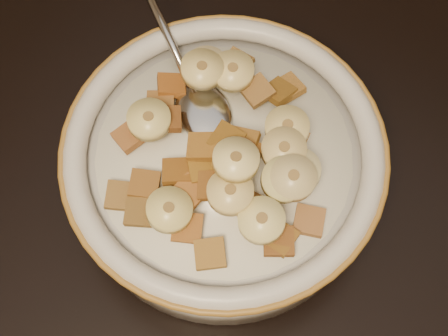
% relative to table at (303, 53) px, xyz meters
% --- Properties ---
extents(floor, '(4.00, 4.50, 0.10)m').
position_rel_table_xyz_m(floor, '(0.00, 0.00, -0.78)').
color(floor, '#422816').
rests_on(floor, ground).
extents(table, '(1.41, 0.92, 0.04)m').
position_rel_table_xyz_m(table, '(0.00, 0.00, 0.00)').
color(table, black).
rests_on(table, floor).
extents(cereal_bowl, '(0.22, 0.22, 0.05)m').
position_rel_table_xyz_m(cereal_bowl, '(-0.01, -0.16, 0.05)').
color(cereal_bowl, silver).
rests_on(cereal_bowl, table).
extents(milk, '(0.19, 0.19, 0.00)m').
position_rel_table_xyz_m(milk, '(-0.01, -0.16, 0.07)').
color(milk, white).
rests_on(milk, cereal_bowl).
extents(spoon, '(0.07, 0.07, 0.01)m').
position_rel_table_xyz_m(spoon, '(-0.03, -0.13, 0.08)').
color(spoon, '#A4A5A7').
rests_on(spoon, cereal_bowl).
extents(cereal_square_0, '(0.03, 0.03, 0.01)m').
position_rel_table_xyz_m(cereal_square_0, '(-0.04, -0.22, 0.08)').
color(cereal_square_0, brown).
rests_on(cereal_square_0, milk).
extents(cereal_square_1, '(0.02, 0.02, 0.01)m').
position_rel_table_xyz_m(cereal_square_1, '(-0.03, -0.09, 0.08)').
color(cereal_square_1, olive).
rests_on(cereal_square_1, milk).
extents(cereal_square_2, '(0.03, 0.03, 0.01)m').
position_rel_table_xyz_m(cereal_square_2, '(0.01, -0.09, 0.08)').
color(cereal_square_2, '#905A22').
rests_on(cereal_square_2, milk).
extents(cereal_square_3, '(0.03, 0.03, 0.01)m').
position_rel_table_xyz_m(cereal_square_3, '(-0.06, -0.14, 0.08)').
color(cereal_square_3, brown).
rests_on(cereal_square_3, milk).
extents(cereal_square_4, '(0.03, 0.03, 0.01)m').
position_rel_table_xyz_m(cereal_square_4, '(-0.00, -0.11, 0.09)').
color(cereal_square_4, olive).
rests_on(cereal_square_4, milk).
extents(cereal_square_5, '(0.03, 0.03, 0.01)m').
position_rel_table_xyz_m(cereal_square_5, '(-0.00, -0.22, 0.08)').
color(cereal_square_5, brown).
rests_on(cereal_square_5, milk).
extents(cereal_square_6, '(0.02, 0.02, 0.01)m').
position_rel_table_xyz_m(cereal_square_6, '(0.07, -0.18, 0.08)').
color(cereal_square_6, brown).
rests_on(cereal_square_6, milk).
extents(cereal_square_7, '(0.03, 0.03, 0.01)m').
position_rel_table_xyz_m(cereal_square_7, '(0.06, -0.20, 0.08)').
color(cereal_square_7, brown).
rests_on(cereal_square_7, milk).
extents(cereal_square_8, '(0.03, 0.03, 0.01)m').
position_rel_table_xyz_m(cereal_square_8, '(0.05, -0.15, 0.09)').
color(cereal_square_8, olive).
rests_on(cereal_square_8, milk).
extents(cereal_square_9, '(0.03, 0.03, 0.01)m').
position_rel_table_xyz_m(cereal_square_9, '(-0.02, -0.17, 0.10)').
color(cereal_square_9, olive).
rests_on(cereal_square_9, milk).
extents(cereal_square_10, '(0.02, 0.02, 0.01)m').
position_rel_table_xyz_m(cereal_square_10, '(0.00, -0.16, 0.10)').
color(cereal_square_10, brown).
rests_on(cereal_square_10, milk).
extents(cereal_square_11, '(0.03, 0.03, 0.01)m').
position_rel_table_xyz_m(cereal_square_11, '(-0.01, -0.18, 0.09)').
color(cereal_square_11, brown).
rests_on(cereal_square_11, milk).
extents(cereal_square_12, '(0.03, 0.03, 0.01)m').
position_rel_table_xyz_m(cereal_square_12, '(0.00, -0.19, 0.09)').
color(cereal_square_12, brown).
rests_on(cereal_square_12, milk).
extents(cereal_square_13, '(0.03, 0.03, 0.01)m').
position_rel_table_xyz_m(cereal_square_13, '(-0.06, -0.22, 0.08)').
color(cereal_square_13, olive).
rests_on(cereal_square_13, milk).
extents(cereal_square_14, '(0.02, 0.02, 0.01)m').
position_rel_table_xyz_m(cereal_square_14, '(0.03, -0.19, 0.08)').
color(cereal_square_14, brown).
rests_on(cereal_square_14, milk).
extents(cereal_square_15, '(0.03, 0.03, 0.01)m').
position_rel_table_xyz_m(cereal_square_15, '(-0.06, -0.12, 0.08)').
color(cereal_square_15, '#9D4E19').
rests_on(cereal_square_15, milk).
extents(cereal_square_16, '(0.03, 0.03, 0.01)m').
position_rel_table_xyz_m(cereal_square_16, '(-0.07, -0.17, 0.08)').
color(cereal_square_16, '#915E30').
rests_on(cereal_square_16, milk).
extents(cereal_square_17, '(0.03, 0.03, 0.01)m').
position_rel_table_xyz_m(cereal_square_17, '(-0.05, -0.15, 0.09)').
color(cereal_square_17, brown).
rests_on(cereal_square_17, milk).
extents(cereal_square_18, '(0.02, 0.02, 0.01)m').
position_rel_table_xyz_m(cereal_square_18, '(-0.00, -0.16, 0.10)').
color(cereal_square_18, brown).
rests_on(cereal_square_18, milk).
extents(cereal_square_19, '(0.03, 0.03, 0.01)m').
position_rel_table_xyz_m(cereal_square_19, '(-0.04, -0.20, 0.08)').
color(cereal_square_19, brown).
rests_on(cereal_square_19, milk).
extents(cereal_square_20, '(0.02, 0.02, 0.01)m').
position_rel_table_xyz_m(cereal_square_20, '(0.04, -0.13, 0.08)').
color(cereal_square_20, olive).
rests_on(cereal_square_20, milk).
extents(cereal_square_21, '(0.03, 0.03, 0.01)m').
position_rel_table_xyz_m(cereal_square_21, '(0.02, -0.23, 0.08)').
color(cereal_square_21, brown).
rests_on(cereal_square_21, milk).
extents(cereal_square_22, '(0.02, 0.02, 0.01)m').
position_rel_table_xyz_m(cereal_square_22, '(0.01, -0.16, 0.09)').
color(cereal_square_22, brown).
rests_on(cereal_square_22, milk).
extents(cereal_square_23, '(0.02, 0.02, 0.01)m').
position_rel_table_xyz_m(cereal_square_23, '(0.01, -0.15, 0.10)').
color(cereal_square_23, brown).
rests_on(cereal_square_23, milk).
extents(cereal_square_24, '(0.02, 0.02, 0.01)m').
position_rel_table_xyz_m(cereal_square_24, '(-0.01, -0.20, 0.09)').
color(cereal_square_24, brown).
rests_on(cereal_square_24, milk).
extents(cereal_square_25, '(0.03, 0.03, 0.01)m').
position_rel_table_xyz_m(cereal_square_25, '(-0.03, -0.19, 0.09)').
color(cereal_square_25, brown).
rests_on(cereal_square_25, milk).
extents(cereal_square_26, '(0.03, 0.03, 0.01)m').
position_rel_table_xyz_m(cereal_square_26, '(0.01, -0.10, 0.08)').
color(cereal_square_26, brown).
rests_on(cereal_square_26, milk).
extents(cereal_square_27, '(0.02, 0.02, 0.01)m').
position_rel_table_xyz_m(cereal_square_27, '(0.06, -0.20, 0.08)').
color(cereal_square_27, brown).
rests_on(cereal_square_27, milk).
extents(banana_slice_0, '(0.04, 0.04, 0.01)m').
position_rel_table_xyz_m(banana_slice_0, '(-0.02, -0.22, 0.09)').
color(banana_slice_0, '#F7E18A').
rests_on(banana_slice_0, milk).
extents(banana_slice_1, '(0.04, 0.04, 0.01)m').
position_rel_table_xyz_m(banana_slice_1, '(0.02, -0.19, 0.10)').
color(banana_slice_1, '#FBDC83').
rests_on(banana_slice_1, milk).
extents(banana_slice_2, '(0.03, 0.03, 0.01)m').
position_rel_table_xyz_m(banana_slice_2, '(0.04, -0.20, 0.10)').
color(banana_slice_2, '#EAD474').
rests_on(banana_slice_2, milk).
extents(banana_slice_3, '(0.04, 0.04, 0.01)m').
position_rel_table_xyz_m(banana_slice_3, '(0.03, -0.13, 0.10)').
color(banana_slice_3, '#FFEC9D').
rests_on(banana_slice_3, milk).
extents(banana_slice_4, '(0.04, 0.04, 0.01)m').
position_rel_table_xyz_m(banana_slice_4, '(-0.04, -0.11, 0.09)').
color(banana_slice_4, '#FFEBAA').
rests_on(banana_slice_4, milk).
extents(banana_slice_5, '(0.04, 0.04, 0.01)m').
position_rel_table_xyz_m(banana_slice_5, '(0.01, -0.17, 0.11)').
color(banana_slice_5, beige).
rests_on(banana_slice_5, milk).
extents(banana_slice_6, '(0.04, 0.04, 0.01)m').
position_rel_table_xyz_m(banana_slice_6, '(0.05, -0.15, 0.09)').
color(banana_slice_6, beige).
rests_on(banana_slice_6, milk).
extents(banana_slice_7, '(0.04, 0.04, 0.01)m').
position_rel_table_xyz_m(banana_slice_7, '(-0.02, -0.10, 0.10)').
color(banana_slice_7, '#DEBA70').
rests_on(banana_slice_7, milk).
extents(banana_slice_8, '(0.04, 0.04, 0.01)m').
position_rel_table_xyz_m(banana_slice_8, '(0.05, -0.16, 0.10)').
color(banana_slice_8, '#C8B480').
rests_on(banana_slice_8, milk).
extents(banana_slice_9, '(0.04, 0.04, 0.01)m').
position_rel_table_xyz_m(banana_slice_9, '(-0.06, -0.16, 0.09)').
color(banana_slice_9, '#E6D08A').
rests_on(banana_slice_9, milk).
extents(banana_slice_10, '(0.04, 0.04, 0.01)m').
position_rel_table_xyz_m(banana_slice_10, '(0.04, -0.17, 0.10)').
color(banana_slice_10, '#E7DD82').
rests_on(banana_slice_10, milk).
extents(banana_slice_11, '(0.04, 0.04, 0.01)m').
position_rel_table_xyz_m(banana_slice_11, '(-0.04, -0.11, 0.10)').
color(banana_slice_11, '#F4E590').
rests_on(banana_slice_11, milk).
extents(banana_slice_12, '(0.04, 0.04, 0.01)m').
position_rel_table_xyz_m(banana_slice_12, '(0.03, -0.15, 0.10)').
color(banana_slice_12, '#E3C273').
rests_on(banana_slice_12, milk).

